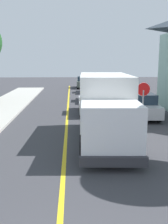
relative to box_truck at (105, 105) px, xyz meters
The scene contains 8 objects.
centre_line_yellow 2.70m from the box_truck, 162.63° to the left, with size 0.16×56.00×0.01m, color gold.
box_truck is the anchor object (origin of this frame).
parked_car_near 6.93m from the box_truck, 91.42° to the left, with size 1.87×4.43×1.67m.
parked_car_mid 12.77m from the box_truck, 87.80° to the left, with size 1.95×4.46×1.67m.
parked_car_far 19.74m from the box_truck, 88.24° to the left, with size 2.00×4.48×1.67m.
parked_car_furthest 25.33m from the box_truck, 89.85° to the left, with size 1.84×4.42×1.67m.
parked_van_across 6.11m from the box_truck, 57.42° to the left, with size 2.01×4.48×1.67m.
stop_sign 3.51m from the box_truck, 43.87° to the left, with size 0.80×0.10×2.65m.
Camera 1 is at (0.31, -2.84, 3.87)m, focal length 41.30 mm.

